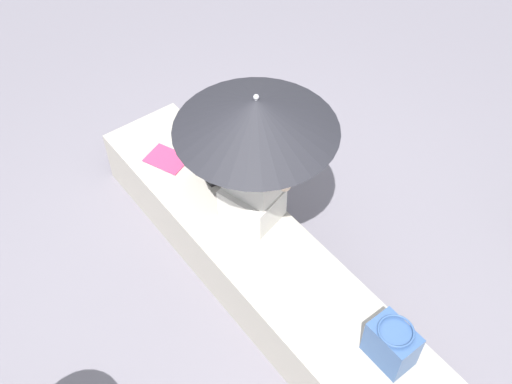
{
  "coord_description": "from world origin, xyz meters",
  "views": [
    {
      "loc": [
        -1.75,
        1.38,
        3.4
      ],
      "look_at": [
        0.11,
        -0.06,
        0.77
      ],
      "focal_mm": 42.15,
      "sensor_mm": 36.0,
      "label": 1
    }
  ],
  "objects_px": {
    "handbag_black": "(392,344)",
    "magazine": "(167,159)",
    "person_seated": "(252,172)",
    "tote_bag_canvas": "(211,158)",
    "parasol": "(256,115)"
  },
  "relations": [
    {
      "from": "parasol",
      "to": "magazine",
      "type": "height_order",
      "value": "parasol"
    },
    {
      "from": "handbag_black",
      "to": "magazine",
      "type": "relative_size",
      "value": 0.99
    },
    {
      "from": "parasol",
      "to": "magazine",
      "type": "xyz_separation_m",
      "value": [
        0.8,
        0.17,
        -0.86
      ]
    },
    {
      "from": "tote_bag_canvas",
      "to": "magazine",
      "type": "distance_m",
      "value": 0.38
    },
    {
      "from": "handbag_black",
      "to": "magazine",
      "type": "height_order",
      "value": "handbag_black"
    },
    {
      "from": "person_seated",
      "to": "handbag_black",
      "type": "distance_m",
      "value": 1.25
    },
    {
      "from": "tote_bag_canvas",
      "to": "magazine",
      "type": "xyz_separation_m",
      "value": [
        0.31,
        0.17,
        -0.15
      ]
    },
    {
      "from": "handbag_black",
      "to": "tote_bag_canvas",
      "type": "bearing_deg",
      "value": -0.9
    },
    {
      "from": "tote_bag_canvas",
      "to": "magazine",
      "type": "relative_size",
      "value": 1.12
    },
    {
      "from": "handbag_black",
      "to": "person_seated",
      "type": "bearing_deg",
      "value": -1.22
    },
    {
      "from": "magazine",
      "to": "person_seated",
      "type": "bearing_deg",
      "value": 170.25
    },
    {
      "from": "parasol",
      "to": "tote_bag_canvas",
      "type": "bearing_deg",
      "value": 0.26
    },
    {
      "from": "parasol",
      "to": "tote_bag_canvas",
      "type": "xyz_separation_m",
      "value": [
        0.49,
        0.0,
        -0.71
      ]
    },
    {
      "from": "person_seated",
      "to": "parasol",
      "type": "distance_m",
      "value": 0.48
    },
    {
      "from": "person_seated",
      "to": "handbag_black",
      "type": "height_order",
      "value": "person_seated"
    }
  ]
}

